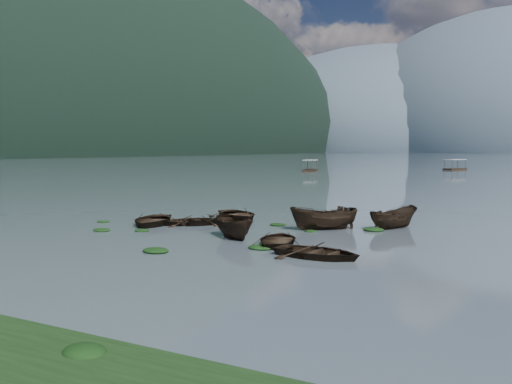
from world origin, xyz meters
The scene contains 21 objects.
ground_plane centered at (0.00, 0.00, 0.00)m, with size 2400.00×2400.00×0.00m, color #535F68.
haze_mtn_a centered at (-260.00, 900.00, 0.00)m, with size 520.00×520.00×280.00m, color #475666.
rowboat_0 centered at (-5.06, 7.25, 0.00)m, with size 3.35×4.69×0.97m, color black.
rowboat_1 centered at (-2.83, 8.43, 0.00)m, with size 2.71×3.80×0.79m, color black.
rowboat_2 centered at (2.52, 5.17, 0.00)m, with size 1.46×3.88×1.50m, color black.
rowboat_3 centered at (5.51, 4.66, 0.00)m, with size 2.83×3.97×0.82m, color black.
rowboat_4 centered at (8.72, 2.24, 0.00)m, with size 2.96×4.15×0.86m, color black.
rowboat_5 centered at (5.56, 10.57, 0.00)m, with size 1.63×4.33×1.67m, color black.
rowboat_6 centered at (-1.94, 12.77, 0.00)m, with size 3.29×4.61×0.96m, color black.
rowboat_7 centered at (-2.36, 9.43, 0.00)m, with size 2.72×3.81×0.79m, color black.
rowboat_8 centered at (9.03, 13.29, 0.00)m, with size 1.51×4.01×1.55m, color black.
weed_clump_0 centered at (-5.81, 3.53, 0.00)m, with size 1.12×0.92×0.24m, color black.
weed_clump_1 centered at (-3.63, 4.64, 0.00)m, with size 0.96×0.77×0.21m, color black.
weed_clump_2 centered at (1.51, -0.35, 0.00)m, with size 1.34×1.07×0.29m, color black.
weed_clump_3 centered at (5.17, 9.46, 0.00)m, with size 0.78×0.66×0.17m, color black.
weed_clump_4 centered at (5.40, 2.90, 0.00)m, with size 1.27×1.01×0.26m, color black.
weed_clump_5 centered at (-8.69, 6.59, 0.00)m, with size 0.93×0.75×0.20m, color black.
weed_clump_6 centered at (2.22, 10.88, 0.00)m, with size 1.06×0.89×0.22m, color black.
weed_clump_7 centered at (8.31, 11.62, 0.00)m, with size 1.26×1.01×0.28m, color black.
pontoon_left centered at (-32.20, 92.90, 0.00)m, with size 2.55×6.13×2.35m, color black, non-canonical shape.
pontoon_centre centered at (-5.98, 115.85, 0.00)m, with size 2.53×6.08×2.33m, color black, non-canonical shape.
Camera 1 is at (18.84, -21.28, 4.92)m, focal length 40.00 mm.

